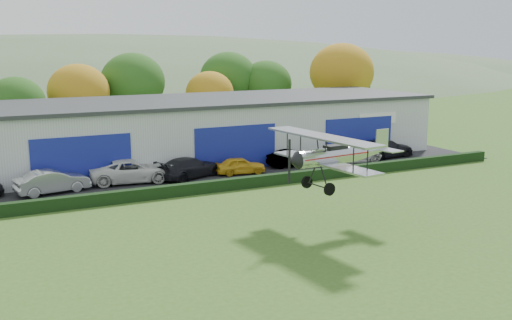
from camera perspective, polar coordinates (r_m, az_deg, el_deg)
name	(u,v)px	position (r m, az deg, el deg)	size (l,w,h in m)	color
ground	(338,276)	(26.45, 8.00, -11.11)	(300.00, 300.00, 0.00)	#37551B
apron	(218,175)	(45.59, -3.75, -1.42)	(48.00, 9.00, 0.05)	black
hedge	(244,183)	(41.22, -1.19, -2.23)	(46.00, 0.60, 0.80)	black
hangar	(208,128)	(52.22, -4.69, 3.12)	(40.60, 12.60, 5.30)	#B2B7BC
tree_belt	(125,87)	(62.68, -12.60, 6.96)	(75.70, 13.22, 10.12)	#3D2614
distant_hills	(13,136)	(162.06, -22.58, 2.21)	(430.00, 196.00, 56.00)	#4C6642
car_1	(52,181)	(41.99, -19.22, -1.98)	(1.70, 4.88, 1.61)	silver
car_2	(132,171)	(43.67, -11.99, -1.05)	(2.78, 6.03, 1.68)	silver
car_3	(189,167)	(44.48, -6.51, -0.73)	(2.20, 5.41, 1.57)	black
car_4	(240,166)	(45.51, -1.54, -0.54)	(1.56, 3.88, 1.32)	gold
car_5	(293,158)	(48.25, 3.60, 0.16)	(1.47, 4.22, 1.39)	gray
car_6	(352,154)	(50.43, 9.35, 0.57)	(2.46, 5.33, 1.48)	silver
car_7	(385,148)	(53.41, 12.49, 1.12)	(2.28, 5.60, 1.62)	black
biplane	(337,153)	(32.02, 7.85, 0.64)	(7.11, 8.15, 3.04)	#BBBBC2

